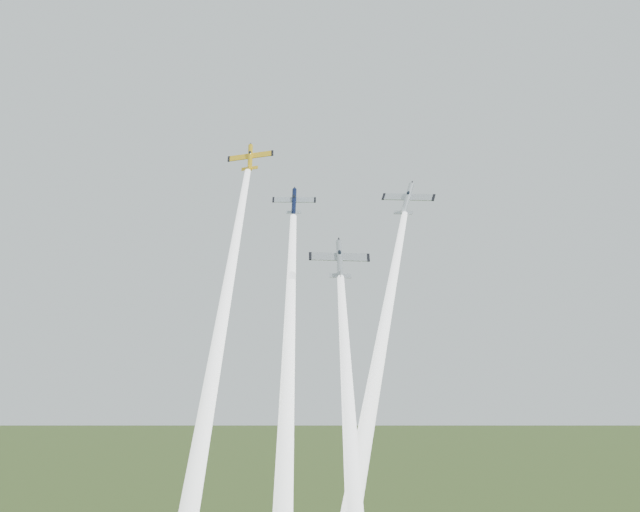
{
  "coord_description": "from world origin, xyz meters",
  "views": [
    {
      "loc": [
        26.76,
        -118.4,
        76.44
      ],
      "look_at": [
        0.0,
        -6.0,
        92.0
      ],
      "focal_mm": 45.0,
      "sensor_mm": 36.0,
      "label": 1
    }
  ],
  "objects_px": {
    "plane_yellow": "(250,157)",
    "plane_silver_right": "(407,199)",
    "plane_navy": "(294,201)",
    "plane_silver_low": "(340,259)"
  },
  "relations": [
    {
      "from": "plane_silver_right",
      "to": "plane_silver_low",
      "type": "height_order",
      "value": "plane_silver_right"
    },
    {
      "from": "plane_navy",
      "to": "plane_silver_right",
      "type": "height_order",
      "value": "plane_silver_right"
    },
    {
      "from": "plane_navy",
      "to": "plane_silver_low",
      "type": "xyz_separation_m",
      "value": [
        9.21,
        -10.02,
        -10.49
      ]
    },
    {
      "from": "plane_yellow",
      "to": "plane_silver_right",
      "type": "xyz_separation_m",
      "value": [
        24.31,
        5.79,
        -6.75
      ]
    },
    {
      "from": "plane_yellow",
      "to": "plane_navy",
      "type": "xyz_separation_m",
      "value": [
        7.96,
        -2.49,
        -8.01
      ]
    },
    {
      "from": "plane_silver_right",
      "to": "plane_yellow",
      "type": "bearing_deg",
      "value": -159.67
    },
    {
      "from": "plane_navy",
      "to": "plane_silver_low",
      "type": "height_order",
      "value": "plane_navy"
    },
    {
      "from": "plane_yellow",
      "to": "plane_silver_right",
      "type": "relative_size",
      "value": 0.87
    },
    {
      "from": "plane_navy",
      "to": "plane_silver_low",
      "type": "distance_m",
      "value": 17.18
    },
    {
      "from": "plane_navy",
      "to": "plane_silver_low",
      "type": "relative_size",
      "value": 0.8
    }
  ]
}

